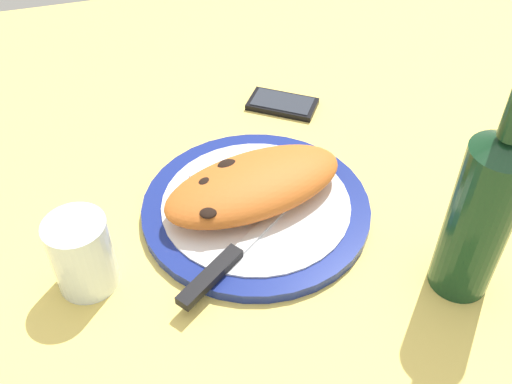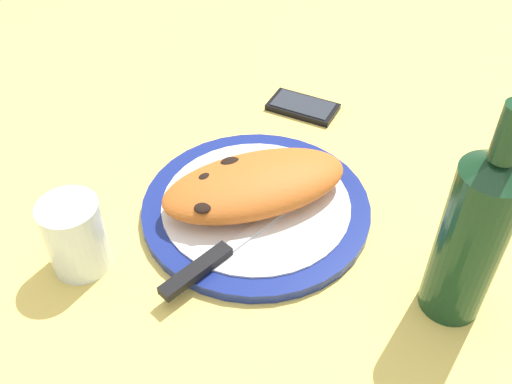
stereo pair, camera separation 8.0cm
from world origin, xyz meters
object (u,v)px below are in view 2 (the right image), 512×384
object	(u,v)px
knife	(217,256)
water_glass	(76,240)
fork	(237,171)
calzone	(252,185)
plate	(256,207)
wine_bottle	(473,236)
smartphone	(303,107)

from	to	relation	value
knife	water_glass	distance (cm)	17.65
fork	calzone	bearing A→B (deg)	102.12
fork	knife	size ratio (longest dim) A/B	0.71
plate	calzone	world-z (taller)	calzone
plate	water_glass	distance (cm)	24.59
knife	water_glass	xyz separation A→B (cm)	(17.18, -3.47, 2.11)
plate	fork	xyz separation A→B (cm)	(1.80, -6.86, 1.15)
plate	wine_bottle	size ratio (longest dim) A/B	1.10
plate	fork	bearing A→B (deg)	-75.33
plate	smartphone	world-z (taller)	plate
smartphone	water_glass	bearing A→B (deg)	39.63
water_glass	wine_bottle	size ratio (longest dim) A/B	0.35
plate	calzone	bearing A→B (deg)	-58.06
fork	knife	xyz separation A→B (cm)	(4.65, 16.20, 0.29)
fork	wine_bottle	bearing A→B (deg)	131.18
wine_bottle	knife	bearing A→B (deg)	-19.52
plate	knife	xyz separation A→B (cm)	(6.44, 9.33, 1.44)
calzone	plate	bearing A→B (deg)	121.94
knife	smartphone	bearing A→B (deg)	-119.04
calzone	knife	size ratio (longest dim) A/B	1.31
calzone	water_glass	world-z (taller)	water_glass
knife	fork	bearing A→B (deg)	-106.00
fork	smartphone	distance (cm)	21.43
fork	wine_bottle	world-z (taller)	wine_bottle
knife	calzone	bearing A→B (deg)	-120.44
knife	smartphone	size ratio (longest dim) A/B	1.64
fork	smartphone	xyz separation A→B (cm)	(-13.53, -16.55, -1.45)
water_glass	wine_bottle	world-z (taller)	wine_bottle
plate	knife	world-z (taller)	knife
fork	water_glass	distance (cm)	25.38
fork	smartphone	size ratio (longest dim) A/B	1.16
calzone	water_glass	xyz separation A→B (cm)	(23.12, 6.66, -0.08)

